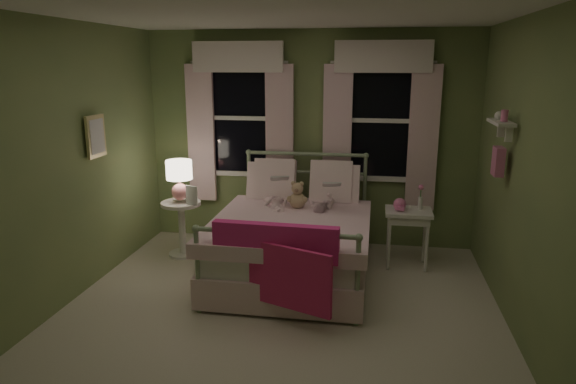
% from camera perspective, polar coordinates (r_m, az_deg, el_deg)
% --- Properties ---
extents(room_shell, '(4.20, 4.20, 4.20)m').
position_cam_1_polar(room_shell, '(4.27, -1.31, 1.84)').
color(room_shell, beige).
rests_on(room_shell, ground).
extents(bed, '(1.58, 2.04, 1.18)m').
position_cam_1_polar(bed, '(5.46, 0.62, -5.39)').
color(bed, white).
rests_on(bed, ground).
extents(pink_throw, '(1.10, 0.43, 0.71)m').
position_cam_1_polar(pink_throw, '(4.43, -1.49, -7.02)').
color(pink_throw, '#E12C84').
rests_on(pink_throw, bed).
extents(child_left, '(0.33, 0.27, 0.79)m').
position_cam_1_polar(child_left, '(5.74, -1.46, 1.63)').
color(child_left, '#F7D1DD').
rests_on(child_left, bed).
extents(child_right, '(0.36, 0.30, 0.66)m').
position_cam_1_polar(child_right, '(5.68, 4.10, 0.78)').
color(child_right, '#F7D1DD').
rests_on(child_right, bed).
extents(book_left, '(0.22, 0.15, 0.26)m').
position_cam_1_polar(book_left, '(5.51, -1.96, 1.05)').
color(book_left, beige).
rests_on(book_left, child_left).
extents(book_right, '(0.21, 0.13, 0.26)m').
position_cam_1_polar(book_right, '(5.43, 3.84, 0.38)').
color(book_right, beige).
rests_on(book_right, child_right).
extents(teddy_bear, '(0.23, 0.19, 0.31)m').
position_cam_1_polar(teddy_bear, '(5.59, 1.06, -0.55)').
color(teddy_bear, tan).
rests_on(teddy_bear, bed).
extents(nightstand_left, '(0.46, 0.46, 0.65)m').
position_cam_1_polar(nightstand_left, '(6.12, -11.73, -3.17)').
color(nightstand_left, white).
rests_on(nightstand_left, ground).
extents(table_lamp, '(0.30, 0.30, 0.47)m').
position_cam_1_polar(table_lamp, '(5.98, -11.98, 1.73)').
color(table_lamp, pink).
rests_on(table_lamp, nightstand_left).
extents(book_nightstand, '(0.23, 0.27, 0.02)m').
position_cam_1_polar(book_nightstand, '(5.94, -11.22, -1.26)').
color(book_nightstand, beige).
rests_on(book_nightstand, nightstand_left).
extents(nightstand_right, '(0.50, 0.40, 0.64)m').
position_cam_1_polar(nightstand_right, '(5.78, 13.22, -2.92)').
color(nightstand_right, white).
rests_on(nightstand_right, ground).
extents(pink_toy, '(0.14, 0.19, 0.14)m').
position_cam_1_polar(pink_toy, '(5.73, 12.31, -1.38)').
color(pink_toy, pink).
rests_on(pink_toy, nightstand_right).
extents(bud_vase, '(0.06, 0.06, 0.28)m').
position_cam_1_polar(bud_vase, '(5.77, 14.51, -0.55)').
color(bud_vase, white).
rests_on(bud_vase, nightstand_right).
extents(window_left, '(1.34, 0.13, 1.96)m').
position_cam_1_polar(window_left, '(6.37, -5.41, 8.80)').
color(window_left, black).
rests_on(window_left, room_shell).
extents(window_right, '(1.34, 0.13, 1.96)m').
position_cam_1_polar(window_right, '(6.15, 10.25, 8.45)').
color(window_right, black).
rests_on(window_right, room_shell).
extents(wall_shelf, '(0.15, 0.50, 0.60)m').
position_cam_1_polar(wall_shelf, '(4.97, 22.48, 5.14)').
color(wall_shelf, white).
rests_on(wall_shelf, room_shell).
extents(framed_picture, '(0.03, 0.32, 0.42)m').
position_cam_1_polar(framed_picture, '(5.48, -20.56, 5.82)').
color(framed_picture, beige).
rests_on(framed_picture, room_shell).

